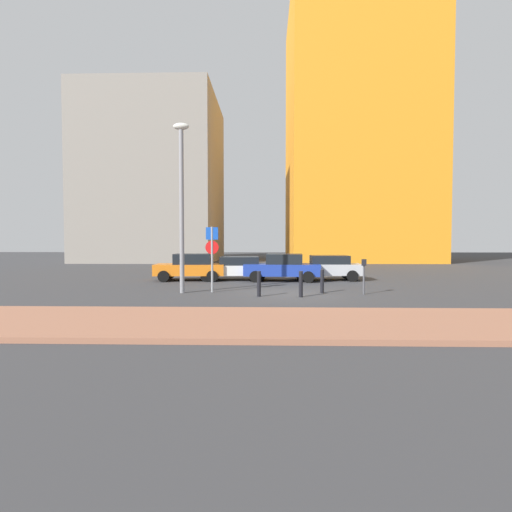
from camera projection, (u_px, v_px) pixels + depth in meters
ground_plane at (288, 294)px, 17.18m from camera, size 120.00×120.00×0.00m
sidewalk_brick at (301, 323)px, 10.83m from camera, size 40.00×4.19×0.14m
parked_car_orange at (191, 267)px, 22.98m from camera, size 4.08×2.22×1.55m
parked_car_white at (235, 268)px, 23.19m from camera, size 4.54×2.22×1.37m
parked_car_blue at (283, 267)px, 22.66m from camera, size 4.40×2.25×1.55m
parked_car_silver at (326, 267)px, 23.14m from camera, size 4.15×1.91×1.45m
parking_sign_post at (212, 251)px, 17.70m from camera, size 0.60×0.10×2.94m
parking_meter at (364, 272)px, 17.00m from camera, size 0.18×0.14×1.52m
street_lamp at (182, 194)px, 17.35m from camera, size 0.70×0.36×7.44m
traffic_bollard_near at (301, 284)px, 16.24m from camera, size 0.17×0.17×1.07m
traffic_bollard_mid at (322, 281)px, 17.48m from camera, size 0.16×0.16×1.03m
traffic_bollard_far at (259, 284)px, 16.38m from camera, size 0.16×0.16×1.05m
building_colorful_midrise at (354, 133)px, 47.02m from camera, size 15.37×17.41×30.23m
building_under_construction at (156, 180)px, 45.80m from camera, size 14.28×14.40×18.52m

